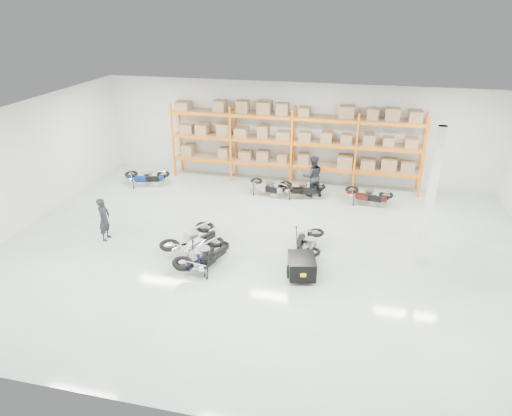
% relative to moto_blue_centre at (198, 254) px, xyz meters
% --- Properties ---
extents(room, '(18.00, 18.00, 18.00)m').
position_rel_moto_blue_centre_xyz_m(room, '(1.74, 1.54, 1.76)').
color(room, silver).
rests_on(room, ground).
extents(pallet_rack, '(11.28, 0.98, 3.62)m').
position_rel_moto_blue_centre_xyz_m(pallet_rack, '(1.74, 7.99, 1.77)').
color(pallet_rack, orange).
rests_on(pallet_rack, ground).
extents(structural_column, '(0.25, 0.25, 4.50)m').
position_rel_moto_blue_centre_xyz_m(structural_column, '(6.94, 2.04, 1.76)').
color(structural_column, white).
rests_on(structural_column, ground).
extents(moto_blue_centre, '(0.94, 1.67, 1.03)m').
position_rel_moto_blue_centre_xyz_m(moto_blue_centre, '(0.00, 0.00, 0.00)').
color(moto_blue_centre, '#070B47').
rests_on(moto_blue_centre, ground).
extents(moto_silver_left, '(1.73, 2.21, 1.28)m').
position_rel_moto_blue_centre_xyz_m(moto_silver_left, '(-0.52, 0.94, 0.12)').
color(moto_silver_left, silver).
rests_on(moto_silver_left, ground).
extents(moto_black_far_left, '(1.54, 2.12, 1.23)m').
position_rel_moto_blue_centre_xyz_m(moto_black_far_left, '(0.20, 0.06, 0.09)').
color(moto_black_far_left, black).
rests_on(moto_black_far_left, ground).
extents(moto_touring_right, '(0.83, 1.65, 1.06)m').
position_rel_moto_blue_centre_xyz_m(moto_touring_right, '(3.28, 1.73, 0.01)').
color(moto_touring_right, black).
rests_on(moto_touring_right, ground).
extents(trailer, '(1.01, 1.76, 0.71)m').
position_rel_moto_blue_centre_xyz_m(trailer, '(3.28, 0.14, -0.07)').
color(trailer, black).
rests_on(trailer, ground).
extents(moto_back_a, '(1.93, 1.25, 1.15)m').
position_rel_moto_blue_centre_xyz_m(moto_back_a, '(-4.70, 6.16, 0.06)').
color(moto_back_a, navy).
rests_on(moto_back_a, ground).
extents(moto_back_b, '(1.82, 1.27, 1.07)m').
position_rel_moto_blue_centre_xyz_m(moto_back_b, '(0.93, 6.33, 0.02)').
color(moto_back_b, '#A6ABB0').
rests_on(moto_back_b, ground).
extents(moto_back_c, '(1.79, 0.99, 1.12)m').
position_rel_moto_blue_centre_xyz_m(moto_back_c, '(2.42, 6.41, 0.04)').
color(moto_back_c, black).
rests_on(moto_back_c, ground).
extents(moto_back_d, '(1.84, 1.15, 1.11)m').
position_rel_moto_blue_centre_xyz_m(moto_back_d, '(5.20, 6.32, 0.03)').
color(moto_back_d, '#3F120C').
rests_on(moto_back_d, ground).
extents(person_left, '(0.41, 0.59, 1.57)m').
position_rel_moto_blue_centre_xyz_m(person_left, '(-3.84, 1.05, 0.30)').
color(person_left, black).
rests_on(person_left, ground).
extents(person_back, '(1.05, 0.93, 1.81)m').
position_rel_moto_blue_centre_xyz_m(person_back, '(2.84, 6.63, 0.42)').
color(person_back, black).
rests_on(person_back, ground).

